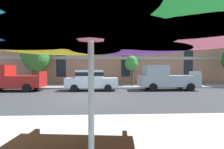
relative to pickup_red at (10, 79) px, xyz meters
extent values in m
plane|color=#38383A|center=(6.76, -3.70, -1.03)|extent=(120.00, 120.00, 0.00)
cube|color=gray|center=(6.76, 3.10, -0.97)|extent=(56.00, 3.60, 0.12)
cube|color=#A87056|center=(6.76, 11.30, 5.37)|extent=(45.82, 12.00, 12.80)
cube|color=#9E937F|center=(6.76, 5.26, 2.17)|extent=(44.90, 0.08, 0.36)
cube|color=#9E937F|center=(6.76, 5.26, 5.37)|extent=(44.90, 0.08, 0.36)
cube|color=#9E937F|center=(6.76, 5.26, 8.57)|extent=(44.90, 0.08, 0.36)
cube|color=black|center=(2.94, 5.27, 5.77)|extent=(1.10, 0.06, 11.60)
cube|color=black|center=(10.57, 5.27, 5.77)|extent=(1.10, 0.06, 11.60)
cube|color=black|center=(18.21, 5.27, 5.77)|extent=(1.10, 0.06, 11.60)
cube|color=#B21E19|center=(0.24, 0.00, -0.21)|extent=(5.10, 1.90, 0.96)
cube|color=#B21E19|center=(2.71, 0.00, 0.45)|extent=(0.16, 1.75, 0.36)
cylinder|color=black|center=(1.82, 0.95, -0.69)|extent=(0.68, 0.22, 0.68)
cylinder|color=black|center=(1.82, -0.95, -0.69)|extent=(0.68, 0.22, 0.68)
cylinder|color=black|center=(-1.34, 0.95, -0.69)|extent=(0.68, 0.22, 0.68)
cube|color=silver|center=(6.91, 0.00, -0.33)|extent=(4.40, 1.76, 0.80)
cube|color=silver|center=(6.76, 0.00, 0.41)|extent=(2.30, 1.55, 0.68)
cube|color=black|center=(6.76, 0.00, 0.41)|extent=(2.32, 1.57, 0.32)
cylinder|color=black|center=(8.27, 0.88, -0.73)|extent=(0.60, 0.22, 0.60)
cylinder|color=black|center=(8.27, -0.88, -0.73)|extent=(0.60, 0.22, 0.60)
cylinder|color=black|center=(5.55, 0.88, -0.73)|extent=(0.60, 0.22, 0.60)
cylinder|color=black|center=(5.55, -0.88, -0.73)|extent=(0.60, 0.22, 0.60)
cube|color=#A8AAB2|center=(13.59, 0.00, -0.21)|extent=(5.10, 1.90, 0.96)
cube|color=#A8AAB2|center=(12.49, 0.00, 0.72)|extent=(1.90, 1.75, 0.90)
cube|color=#A8AAB2|center=(16.06, 0.00, 0.45)|extent=(0.16, 1.75, 0.36)
cylinder|color=black|center=(15.17, 0.95, -0.69)|extent=(0.68, 0.22, 0.68)
cylinder|color=black|center=(15.17, -0.95, -0.69)|extent=(0.68, 0.22, 0.68)
cylinder|color=black|center=(12.01, 0.95, -0.69)|extent=(0.68, 0.22, 0.68)
cylinder|color=black|center=(12.01, -0.95, -0.69)|extent=(0.68, 0.22, 0.68)
cylinder|color=#4C3823|center=(0.63, 3.41, 0.09)|extent=(0.44, 0.44, 2.24)
sphere|color=#2D702D|center=(0.59, 3.26, 2.55)|extent=(2.52, 2.52, 2.52)
sphere|color=#2D702D|center=(0.76, 3.66, 2.00)|extent=(2.74, 2.74, 2.74)
sphere|color=#2D702D|center=(0.95, 3.52, 2.35)|extent=(2.00, 2.00, 2.00)
cylinder|color=#4C3823|center=(10.97, 3.02, -0.04)|extent=(0.27, 0.27, 1.98)
sphere|color=#387F33|center=(10.88, 3.14, 1.67)|extent=(1.21, 1.21, 1.21)
sphere|color=#387F33|center=(10.87, 3.19, 1.38)|extent=(1.40, 1.40, 1.40)
cylinder|color=silver|center=(7.81, -12.70, 0.22)|extent=(0.06, 0.06, 2.49)
cone|color=#E5668C|center=(8.83, -12.70, 1.27)|extent=(1.79, 1.79, 0.40)
cone|color=#662D9E|center=(8.32, -11.81, 1.27)|extent=(1.79, 1.79, 0.40)
cone|color=yellow|center=(7.30, -11.81, 1.27)|extent=(1.79, 1.79, 0.40)
cone|color=#E5668C|center=(7.81, -12.70, 1.31)|extent=(1.72, 1.72, 0.48)
cube|color=brown|center=(7.45, -12.13, -0.29)|extent=(1.87, 0.99, 0.06)
cube|color=brown|center=(7.52, -11.51, -0.59)|extent=(1.82, 0.47, 0.05)
camera|label=1|loc=(7.94, -14.35, 0.77)|focal=26.53mm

